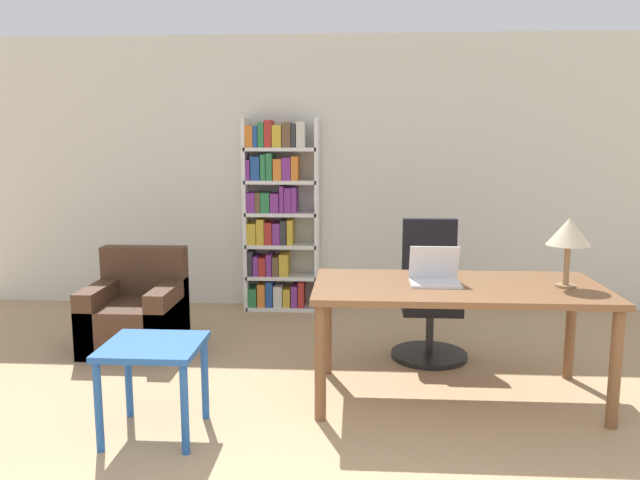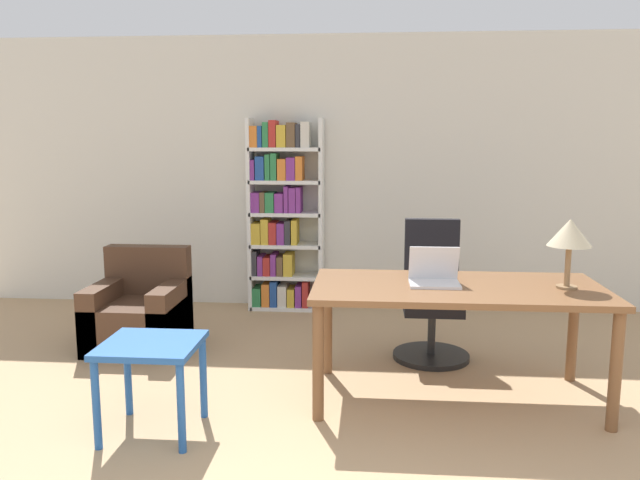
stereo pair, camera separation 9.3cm
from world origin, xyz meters
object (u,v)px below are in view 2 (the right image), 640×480
table_lamp (570,234)px  office_chair (432,300)px  laptop (434,276)px  side_table_blue (151,358)px  desk (457,299)px  bookshelf (281,216)px  armchair (140,314)px

table_lamp → office_chair: (-0.75, 0.84, -0.66)m
laptop → office_chair: size_ratio=0.30×
laptop → table_lamp: (0.82, -0.04, 0.29)m
table_lamp → side_table_blue: (-2.47, -0.61, -0.65)m
desk → bookshelf: (-1.45, 2.12, 0.26)m
desk → office_chair: office_chair is taller
laptop → side_table_blue: (-1.65, -0.65, -0.37)m
desk → armchair: armchair is taller
desk → side_table_blue: bearing=-160.7°
laptop → table_lamp: bearing=-2.4°
desk → office_chair: (-0.08, 0.83, -0.23)m
laptop → armchair: size_ratio=0.40×
side_table_blue → table_lamp: bearing=13.9°
desk → armchair: bearing=160.2°
side_table_blue → office_chair: bearing=40.2°
side_table_blue → bookshelf: (0.35, 2.75, 0.49)m
laptop → bookshelf: bookshelf is taller
desk → bookshelf: size_ratio=0.98×
office_chair → bookshelf: size_ratio=0.57×
laptop → office_chair: bearing=85.2°
armchair → bookshelf: 1.73m
laptop → table_lamp: size_ratio=0.73×
office_chair → armchair: 2.38m
desk → bookshelf: bearing=124.4°
side_table_blue → armchair: size_ratio=0.69×
table_lamp → bookshelf: bearing=134.8°
laptop → armchair: laptop is taller
office_chair → bookshelf: bearing=136.7°
side_table_blue → bookshelf: size_ratio=0.29×
side_table_blue → laptop: bearing=21.4°
desk → bookshelf: 2.58m
laptop → bookshelf: bearing=121.8°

